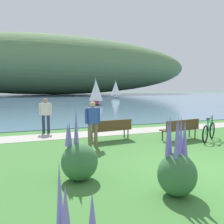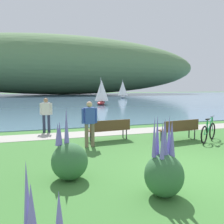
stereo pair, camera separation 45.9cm
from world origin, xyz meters
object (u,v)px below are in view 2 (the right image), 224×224
Objects in this scene: bicycle_leaning_near_bench at (208,132)px; sailboat_nearest_to_shore at (123,89)px; park_bench_near_camera at (180,128)px; sailboat_mid_bay at (102,92)px; park_bench_further_along at (109,128)px; person_on_the_grass at (90,121)px; person_at_shoreline at (46,113)px.

sailboat_nearest_to_shore reaches higher than bicycle_leaning_near_bench.
sailboat_mid_bay is (2.36, 20.87, 1.13)m from park_bench_near_camera.
park_bench_near_camera and park_bench_further_along have the same top height.
person_on_the_grass is at bearing -106.61° from sailboat_mid_bay.
park_bench_near_camera is 39.86m from sailboat_nearest_to_shore.
sailboat_mid_bay is at bearing 66.23° from person_at_shoreline.
bicycle_leaning_near_bench is 40.05m from sailboat_nearest_to_shore.
park_bench_near_camera is 0.54× the size of sailboat_mid_bay.
person_on_the_grass is at bearing -112.18° from sailboat_nearest_to_shore.
sailboat_nearest_to_shore reaches higher than park_bench_near_camera.
park_bench_near_camera is at bearing -107.01° from sailboat_nearest_to_shore.
person_on_the_grass reaches higher than park_bench_further_along.
bicycle_leaning_near_bench is 4.95m from person_on_the_grass.
sailboat_nearest_to_shore reaches higher than sailboat_mid_bay.
sailboat_mid_bay is at bearing -118.35° from sailboat_nearest_to_shore.
person_at_shoreline is at bearing 145.45° from park_bench_near_camera.
sailboat_mid_bay reaches higher than person_at_shoreline.
person_on_the_grass is (-4.88, 0.61, 0.58)m from bicycle_leaning_near_bench.
park_bench_further_along is at bearing -111.26° from sailboat_nearest_to_shore.
sailboat_mid_bay is at bearing 75.47° from park_bench_further_along.
park_bench_near_camera is 1.22× the size of bicycle_leaning_near_bench.
person_at_shoreline is (-5.24, 3.61, 0.46)m from park_bench_near_camera.
sailboat_nearest_to_shore reaches higher than person_at_shoreline.
park_bench_near_camera is 1.01× the size of park_bench_further_along.
person_at_shoreline is 18.88m from sailboat_mid_bay.
person_on_the_grass is 21.68m from sailboat_mid_bay.
sailboat_mid_bay reaches higher than bicycle_leaning_near_bench.
park_bench_further_along is 1.07× the size of person_at_shoreline.
sailboat_mid_bay is (5.17, 19.94, 1.13)m from park_bench_further_along.
park_bench_near_camera is 1.17m from bicycle_leaning_near_bench.
person_at_shoreline is (-2.44, 2.68, 0.46)m from park_bench_further_along.
person_at_shoreline reaches higher than park_bench_near_camera.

